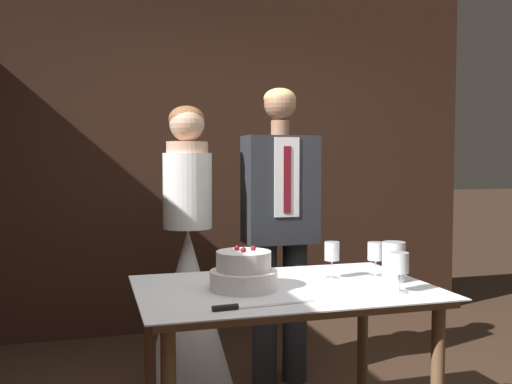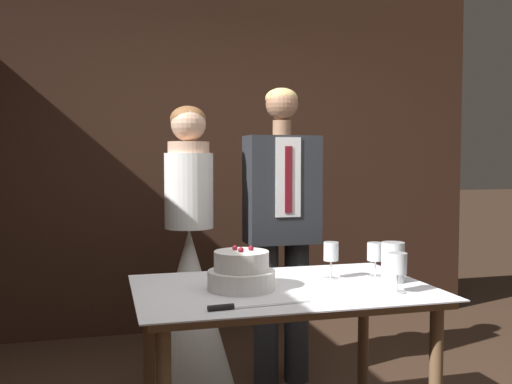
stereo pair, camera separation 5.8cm
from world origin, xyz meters
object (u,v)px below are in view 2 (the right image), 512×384
wine_glass_far (397,265)px  groom (282,220)px  cake_table (282,308)px  wine_glass_middle (375,253)px  bride (189,288)px  cake_knife (240,306)px  hurricane_candle (393,263)px  wine_glass_near (331,253)px  tiered_cake (241,272)px

wine_glass_far → groom: 1.14m
cake_table → wine_glass_middle: size_ratio=7.92×
cake_table → wine_glass_middle: (0.49, 0.09, 0.21)m
bride → wine_glass_far: bearing=-57.9°
cake_knife → wine_glass_far: bearing=1.0°
wine_glass_far → hurricane_candle: (0.08, 0.19, -0.03)m
wine_glass_near → bride: 1.01m
wine_glass_middle → hurricane_candle: size_ratio=0.89×
tiered_cake → wine_glass_middle: bearing=7.8°
cake_table → cake_knife: (-0.26, -0.31, 0.10)m
hurricane_candle → bride: bride is taller
hurricane_candle → bride: (-0.79, 0.94, -0.28)m
wine_glass_middle → groom: size_ratio=0.09×
wine_glass_far → hurricane_candle: hurricane_candle is taller
cake_table → bride: bride is taller
cake_table → wine_glass_near: wine_glass_near is taller
cake_table → bride: size_ratio=0.77×
cake_knife → groom: groom is taller
wine_glass_far → hurricane_candle: 0.21m
wine_glass_middle → tiered_cake: bearing=-172.2°
tiered_cake → wine_glass_middle: (0.68, 0.09, 0.04)m
tiered_cake → wine_glass_middle: 0.69m
cake_knife → hurricane_candle: hurricane_candle is taller
wine_glass_near → wine_glass_far: bearing=-64.7°
bride → cake_table: bearing=-72.7°
tiered_cake → hurricane_candle: bearing=-3.1°
bride → groom: 0.68m
tiered_cake → wine_glass_far: 0.66m
wine_glass_far → cake_knife: bearing=-173.8°
bride → groom: bearing=-0.1°
wine_glass_middle → wine_glass_far: bearing=-101.1°
tiered_cake → wine_glass_near: (0.46, 0.10, 0.04)m
wine_glass_near → groom: groom is taller
groom → cake_table: bearing=-107.4°
cake_knife → tiered_cake: bearing=70.3°
cake_table → tiered_cake: 0.25m
cake_knife → wine_glass_far: (0.69, 0.08, 0.11)m
tiered_cake → wine_glass_near: tiered_cake is taller
cake_table → hurricane_candle: bearing=-4.5°
cake_table → groom: bearing=72.6°
hurricane_candle → tiered_cake: bearing=176.9°
groom → tiered_cake: bearing=-117.4°
hurricane_candle → groom: 0.97m
hurricane_candle → groom: (-0.23, 0.94, 0.10)m
wine_glass_near → wine_glass_far: wine_glass_near is taller
wine_glass_near → cake_knife: bearing=-142.4°
wine_glass_near → bride: (-0.55, 0.79, -0.31)m
wine_glass_far → cake_table: bearing=151.4°
cake_table → hurricane_candle: (0.51, -0.04, 0.18)m
wine_glass_far → groom: size_ratio=0.09×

